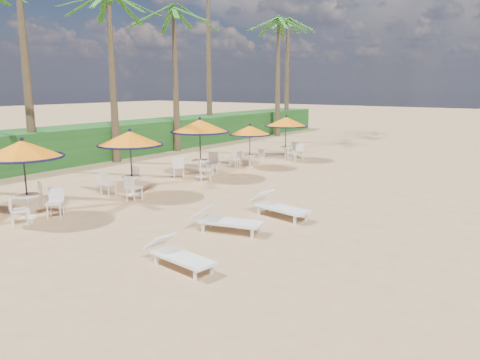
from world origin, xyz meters
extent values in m
plane|color=tan|center=(0.00, 0.00, 0.00)|extent=(160.00, 160.00, 0.00)
cube|color=#194716|center=(-13.50, 11.00, 0.90)|extent=(3.00, 40.00, 1.80)
cylinder|color=black|center=(-5.45, -0.44, 1.18)|extent=(0.05, 0.05, 2.36)
cone|color=orange|center=(-5.45, -0.44, 2.10)|extent=(2.36, 2.36, 0.51)
torus|color=black|center=(-5.45, -0.44, 1.87)|extent=(2.36, 2.36, 0.07)
sphere|color=black|center=(-5.45, -0.44, 2.40)|extent=(0.12, 0.12, 0.12)
cylinder|color=white|center=(-5.45, -0.44, 0.70)|extent=(0.72, 0.72, 0.04)
cylinder|color=white|center=(-5.45, -0.44, 0.36)|extent=(0.08, 0.08, 0.72)
cylinder|color=black|center=(-5.11, 3.40, 1.17)|extent=(0.05, 0.05, 2.34)
cone|color=orange|center=(-5.11, 3.40, 2.09)|extent=(2.34, 2.34, 0.51)
torus|color=black|center=(-5.11, 3.40, 1.85)|extent=(2.34, 2.34, 0.07)
sphere|color=black|center=(-5.11, 3.40, 2.38)|extent=(0.12, 0.12, 0.12)
cylinder|color=white|center=(-5.11, 3.40, 0.69)|extent=(0.71, 0.71, 0.04)
cylinder|color=white|center=(-5.11, 3.40, 0.36)|extent=(0.08, 0.08, 0.71)
cylinder|color=black|center=(-5.25, 7.42, 1.25)|extent=(0.05, 0.05, 2.51)
cone|color=orange|center=(-5.25, 7.42, 2.24)|extent=(2.51, 2.51, 0.55)
torus|color=black|center=(-5.25, 7.42, 1.98)|extent=(2.51, 2.51, 0.08)
sphere|color=black|center=(-5.25, 7.42, 2.55)|extent=(0.13, 0.13, 0.13)
cylinder|color=white|center=(-5.25, 7.42, 0.74)|extent=(0.76, 0.76, 0.04)
cylinder|color=white|center=(-5.25, 7.42, 0.38)|extent=(0.09, 0.09, 0.76)
cylinder|color=black|center=(-4.93, 10.79, 1.02)|extent=(0.04, 0.04, 2.03)
cone|color=orange|center=(-4.93, 10.79, 1.81)|extent=(2.03, 2.03, 0.44)
torus|color=black|center=(-4.93, 10.79, 1.61)|extent=(2.03, 2.03, 0.06)
sphere|color=black|center=(-4.93, 10.79, 2.07)|extent=(0.11, 0.11, 0.11)
cylinder|color=white|center=(-4.93, 10.79, 0.60)|extent=(0.62, 0.62, 0.04)
cylinder|color=white|center=(-4.93, 10.79, 0.31)|extent=(0.07, 0.07, 0.62)
cylinder|color=black|center=(-4.71, 13.90, 1.14)|extent=(0.05, 0.05, 2.28)
cone|color=orange|center=(-4.71, 13.90, 2.03)|extent=(2.28, 2.28, 0.50)
torus|color=black|center=(-4.71, 13.90, 1.81)|extent=(2.28, 2.28, 0.07)
sphere|color=black|center=(-4.71, 13.90, 2.32)|extent=(0.12, 0.12, 0.12)
cylinder|color=white|center=(-4.71, 13.90, 0.67)|extent=(0.69, 0.69, 0.04)
cylinder|color=white|center=(-4.71, 13.90, 0.35)|extent=(0.08, 0.08, 0.69)
cube|color=white|center=(1.08, -0.78, 0.26)|extent=(1.65, 0.79, 0.07)
cube|color=white|center=(0.29, -0.67, 0.47)|extent=(0.60, 0.65, 0.39)
cube|color=white|center=(1.08, -0.78, 0.11)|extent=(0.06, 0.06, 0.22)
cube|color=white|center=(0.39, 1.93, 0.29)|extent=(1.84, 1.03, 0.07)
cube|color=white|center=(-0.46, 1.72, 0.51)|extent=(0.72, 0.75, 0.43)
cube|color=white|center=(0.39, 1.93, 0.12)|extent=(0.06, 0.06, 0.25)
cube|color=white|center=(0.82, 3.97, 0.29)|extent=(1.85, 0.98, 0.07)
cube|color=white|center=(-0.04, 4.15, 0.52)|extent=(0.70, 0.74, 0.44)
cube|color=white|center=(0.82, 3.97, 0.12)|extent=(0.06, 0.06, 0.25)
cone|color=brown|center=(-12.64, 4.19, 5.32)|extent=(0.44, 0.44, 10.64)
cone|color=brown|center=(-11.49, 8.12, 4.04)|extent=(0.44, 0.44, 8.07)
cone|color=brown|center=(-11.77, 13.06, 4.04)|extent=(0.44, 0.44, 8.09)
sphere|color=#24601B|center=(-11.77, 13.06, 8.09)|extent=(0.56, 0.56, 0.56)
cone|color=brown|center=(-13.67, 18.59, 5.83)|extent=(0.44, 0.44, 11.67)
cone|color=brown|center=(-11.16, 23.94, 4.32)|extent=(0.44, 0.44, 8.65)
sphere|color=#24601B|center=(-11.16, 23.94, 8.65)|extent=(0.56, 0.56, 0.56)
cone|color=brown|center=(-12.37, 27.50, 4.54)|extent=(0.44, 0.44, 9.07)
sphere|color=#24601B|center=(-12.37, 27.50, 9.07)|extent=(0.56, 0.56, 0.56)
camera|label=1|loc=(7.61, -7.93, 3.94)|focal=35.00mm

